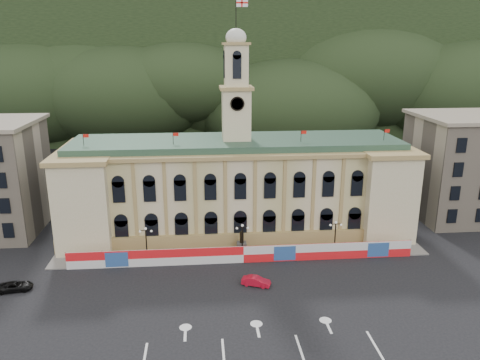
{
  "coord_description": "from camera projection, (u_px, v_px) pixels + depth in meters",
  "views": [
    {
      "loc": [
        -5.85,
        -46.41,
        30.65
      ],
      "look_at": [
        -0.26,
        18.0,
        11.61
      ],
      "focal_mm": 35.0,
      "sensor_mm": 36.0,
      "label": 1
    }
  ],
  "objects": [
    {
      "name": "ground",
      "position": [
        256.0,
        321.0,
        53.5
      ],
      "size": [
        260.0,
        260.0,
        0.0
      ],
      "primitive_type": "plane",
      "color": "black",
      "rests_on": "ground"
    },
    {
      "name": "hoarding_fence",
      "position": [
        244.0,
        254.0,
        67.55
      ],
      "size": [
        50.0,
        0.44,
        2.5
      ],
      "color": "red",
      "rests_on": "ground"
    },
    {
      "name": "lamp_left",
      "position": [
        146.0,
        241.0,
        67.72
      ],
      "size": [
        1.96,
        0.44,
        5.15
      ],
      "color": "black",
      "rests_on": "ground"
    },
    {
      "name": "statue",
      "position": [
        242.0,
        246.0,
        70.37
      ],
      "size": [
        1.4,
        1.4,
        3.72
      ],
      "color": "#595651",
      "rests_on": "ground"
    },
    {
      "name": "lamp_center",
      "position": [
        242.0,
        237.0,
        68.88
      ],
      "size": [
        1.96,
        0.44,
        5.15
      ],
      "color": "black",
      "rests_on": "ground"
    },
    {
      "name": "lane_markings",
      "position": [
        262.0,
        349.0,
        48.72
      ],
      "size": [
        26.0,
        10.0,
        0.02
      ],
      "primitive_type": null,
      "color": "white",
      "rests_on": "ground"
    },
    {
      "name": "side_building_right",
      "position": [
        473.0,
        166.0,
        83.99
      ],
      "size": [
        21.0,
        17.0,
        18.6
      ],
      "color": "tan",
      "rests_on": "ground"
    },
    {
      "name": "city_hall",
      "position": [
        237.0,
        185.0,
        77.69
      ],
      "size": [
        56.2,
        17.6,
        37.1
      ],
      "color": "beige",
      "rests_on": "ground"
    },
    {
      "name": "red_sedan",
      "position": [
        256.0,
        281.0,
        61.2
      ],
      "size": [
        3.79,
        4.65,
        1.25
      ],
      "primitive_type": "imported",
      "rotation": [
        0.0,
        0.0,
        1.21
      ],
      "color": "red",
      "rests_on": "ground"
    },
    {
      "name": "lamp_right",
      "position": [
        335.0,
        234.0,
        70.04
      ],
      "size": [
        1.96,
        0.44,
        5.15
      ],
      "color": "black",
      "rests_on": "ground"
    },
    {
      "name": "black_suv",
      "position": [
        15.0,
        286.0,
        59.98
      ],
      "size": [
        3.26,
        4.86,
        1.19
      ],
      "primitive_type": "imported",
      "rotation": [
        0.0,
        0.0,
        1.73
      ],
      "color": "black",
      "rests_on": "ground"
    },
    {
      "name": "hill_ridge",
      "position": [
        215.0,
        76.0,
        164.59
      ],
      "size": [
        230.0,
        80.0,
        64.0
      ],
      "color": "black",
      "rests_on": "ground"
    },
    {
      "name": "pavement",
      "position": [
        242.0,
        254.0,
        70.44
      ],
      "size": [
        56.0,
        5.5,
        0.16
      ],
      "primitive_type": "cube",
      "color": "slate",
      "rests_on": "ground"
    }
  ]
}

